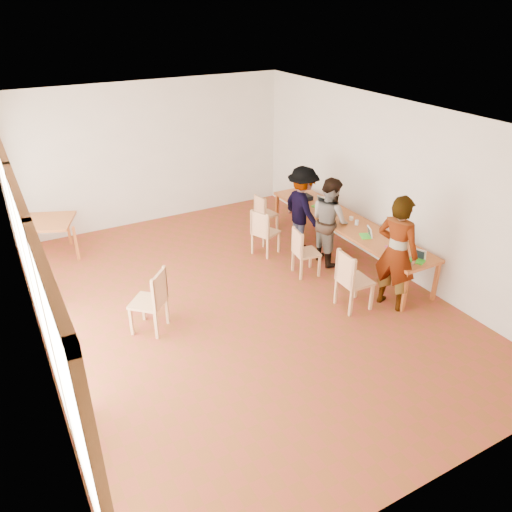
{
  "coord_description": "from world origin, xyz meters",
  "views": [
    {
      "loc": [
        -3.12,
        -6.19,
        4.49
      ],
      "look_at": [
        0.01,
        -0.53,
        1.1
      ],
      "focal_mm": 35.0,
      "sensor_mm": 36.0,
      "label": 1
    }
  ],
  "objects": [
    {
      "name": "wall_back",
      "position": [
        0.0,
        4.0,
        1.5
      ],
      "size": [
        6.0,
        0.1,
        3.0
      ],
      "primitive_type": "cube",
      "color": "beige",
      "rests_on": "ground"
    },
    {
      "name": "green_bottle",
      "position": [
        2.74,
        -0.75,
        0.89
      ],
      "size": [
        0.07,
        0.07,
        0.28
      ],
      "primitive_type": "cylinder",
      "color": "#11701F",
      "rests_on": "communal_table"
    },
    {
      "name": "laptop_far",
      "position": [
        2.49,
        1.28,
        0.81
      ],
      "size": [
        0.28,
        0.3,
        0.22
      ],
      "rotation": [
        0.0,
        0.0,
        0.28
      ],
      "color": "#42DB2F",
      "rests_on": "communal_table"
    },
    {
      "name": "person_near",
      "position": [
        2.11,
        -1.24,
        0.95
      ],
      "size": [
        0.65,
        0.8,
        1.9
      ],
      "primitive_type": "imported",
      "rotation": [
        0.0,
        0.0,
        1.89
      ],
      "color": "gray",
      "rests_on": "ground"
    },
    {
      "name": "person_mid",
      "position": [
        2.14,
        0.52,
        0.82
      ],
      "size": [
        0.66,
        0.83,
        1.64
      ],
      "primitive_type": "imported",
      "rotation": [
        0.0,
        0.0,
        1.52
      ],
      "color": "gray",
      "rests_on": "ground"
    },
    {
      "name": "ceiling",
      "position": [
        0.0,
        0.0,
        3.02
      ],
      "size": [
        6.0,
        8.0,
        0.04
      ],
      "primitive_type": "cube",
      "color": "white",
      "rests_on": "wall_back"
    },
    {
      "name": "condiment_cup",
      "position": [
        2.61,
        0.48,
        0.78
      ],
      "size": [
        0.08,
        0.08,
        0.06
      ],
      "primitive_type": "cylinder",
      "color": "white",
      "rests_on": "communal_table"
    },
    {
      "name": "wall_right",
      "position": [
        3.0,
        0.0,
        1.5
      ],
      "size": [
        0.1,
        8.0,
        3.0
      ],
      "primitive_type": "cube",
      "color": "beige",
      "rests_on": "ground"
    },
    {
      "name": "yellow_mug",
      "position": [
        2.25,
        0.85,
        0.8
      ],
      "size": [
        0.17,
        0.17,
        0.11
      ],
      "primitive_type": "imported",
      "rotation": [
        0.0,
        0.0,
        -0.25
      ],
      "color": "gold",
      "rests_on": "communal_table"
    },
    {
      "name": "black_pouch",
      "position": [
        2.48,
        1.77,
        0.8
      ],
      "size": [
        0.16,
        0.26,
        0.09
      ],
      "primitive_type": "cube",
      "color": "black",
      "rests_on": "communal_table"
    },
    {
      "name": "chair_far",
      "position": [
        1.18,
        1.3,
        0.56
      ],
      "size": [
        0.56,
        0.56,
        0.49
      ],
      "rotation": [
        0.0,
        0.0,
        0.41
      ],
      "color": "tan",
      "rests_on": "ground"
    },
    {
      "name": "side_table",
      "position": [
        -2.4,
        3.2,
        0.67
      ],
      "size": [
        0.9,
        0.9,
        0.75
      ],
      "rotation": [
        0.0,
        0.0,
        -0.39
      ],
      "color": "#AE5826",
      "rests_on": "ground"
    },
    {
      "name": "clear_glass",
      "position": [
        2.56,
        0.25,
        0.8
      ],
      "size": [
        0.07,
        0.07,
        0.09
      ],
      "primitive_type": "cylinder",
      "color": "silver",
      "rests_on": "communal_table"
    },
    {
      "name": "chair_near",
      "position": [
        1.44,
        -0.99,
        0.62
      ],
      "size": [
        0.49,
        0.49,
        0.53
      ],
      "rotation": [
        0.0,
        0.0,
        -0.04
      ],
      "color": "tan",
      "rests_on": "ground"
    },
    {
      "name": "ground",
      "position": [
        0.0,
        0.0,
        0.0
      ],
      "size": [
        8.0,
        8.0,
        0.0
      ],
      "primitive_type": "plane",
      "color": "brown",
      "rests_on": "ground"
    },
    {
      "name": "chair_spare",
      "position": [
        -1.44,
        -0.07,
        0.61
      ],
      "size": [
        0.66,
        0.66,
        0.53
      ],
      "rotation": [
        0.0,
        0.0,
        2.39
      ],
      "color": "tan",
      "rests_on": "ground"
    },
    {
      "name": "person_far",
      "position": [
        2.02,
        1.23,
        0.83
      ],
      "size": [
        0.65,
        1.09,
        1.66
      ],
      "primitive_type": "imported",
      "rotation": [
        0.0,
        0.0,
        1.54
      ],
      "color": "gray",
      "rests_on": "ground"
    },
    {
      "name": "communal_table",
      "position": [
        2.5,
        0.46,
        0.7
      ],
      "size": [
        0.8,
        4.0,
        0.75
      ],
      "color": "#AE5826",
      "rests_on": "ground"
    },
    {
      "name": "laptop_near",
      "position": [
        2.51,
        -1.32,
        0.8
      ],
      "size": [
        0.27,
        0.28,
        0.19
      ],
      "rotation": [
        0.0,
        0.0,
        0.42
      ],
      "color": "#42DB2F",
      "rests_on": "communal_table"
    },
    {
      "name": "chair_mid",
      "position": [
        1.39,
        0.29,
        0.54
      ],
      "size": [
        0.47,
        0.47,
        0.47
      ],
      "rotation": [
        0.0,
        0.0,
        -0.15
      ],
      "color": "tan",
      "rests_on": "ground"
    },
    {
      "name": "wall_front",
      "position": [
        0.0,
        -4.0,
        1.5
      ],
      "size": [
        6.0,
        0.1,
        3.0
      ],
      "primitive_type": "cube",
      "color": "beige",
      "rests_on": "ground"
    },
    {
      "name": "laptop_mid",
      "position": [
        2.39,
        -0.24,
        0.8
      ],
      "size": [
        0.26,
        0.27,
        0.18
      ],
      "rotation": [
        0.0,
        0.0,
        -0.41
      ],
      "color": "#42DB2F",
      "rests_on": "communal_table"
    },
    {
      "name": "pink_phone",
      "position": [
        2.42,
        -0.74,
        0.76
      ],
      "size": [
        0.05,
        0.1,
        0.01
      ],
      "primitive_type": "cube",
      "color": "#C53269",
      "rests_on": "communal_table"
    },
    {
      "name": "window_wall",
      "position": [
        -2.96,
        0.0,
        1.5
      ],
      "size": [
        0.1,
        8.0,
        3.0
      ],
      "primitive_type": "cube",
      "color": "white",
      "rests_on": "ground"
    },
    {
      "name": "chair_empty",
      "position": [
        1.7,
        2.2,
        0.5
      ],
      "size": [
        0.44,
        0.44,
        0.44
      ],
      "rotation": [
        0.0,
        0.0,
        0.16
      ],
      "color": "tan",
      "rests_on": "ground"
    }
  ]
}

